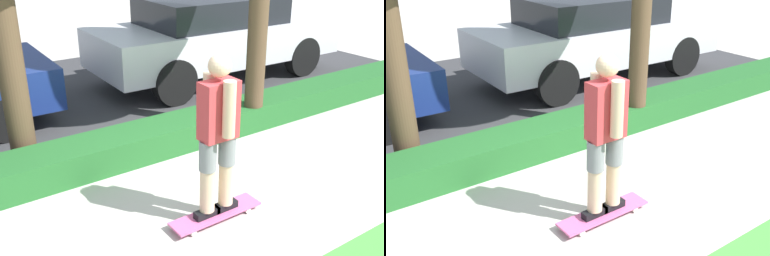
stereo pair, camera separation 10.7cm
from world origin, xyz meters
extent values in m
plane|color=#BCB7AD|center=(0.00, 0.00, 0.00)|extent=(60.00, 60.00, 0.00)
cube|color=#38383A|center=(0.00, 4.20, 0.00)|extent=(12.65, 5.00, 0.01)
cube|color=#236028|center=(0.00, 1.60, 0.18)|extent=(12.65, 0.60, 0.36)
cube|color=#DB5B93|center=(-0.25, -0.04, 0.07)|extent=(0.97, 0.24, 0.02)
cylinder|color=silver|center=(0.08, -0.13, 0.03)|extent=(0.06, 0.04, 0.06)
cylinder|color=silver|center=(0.08, 0.05, 0.03)|extent=(0.06, 0.04, 0.06)
cylinder|color=silver|center=(-0.58, -0.13, 0.03)|extent=(0.06, 0.04, 0.06)
cylinder|color=silver|center=(-0.58, 0.05, 0.03)|extent=(0.06, 0.04, 0.06)
cube|color=black|center=(-0.36, -0.04, 0.12)|extent=(0.26, 0.09, 0.07)
cylinder|color=beige|center=(-0.36, -0.04, 0.51)|extent=(0.14, 0.14, 0.73)
cylinder|color=gray|center=(-0.36, -0.04, 0.73)|extent=(0.16, 0.16, 0.29)
cube|color=black|center=(-0.14, -0.04, 0.12)|extent=(0.26, 0.09, 0.07)
cylinder|color=beige|center=(-0.14, -0.04, 0.51)|extent=(0.14, 0.14, 0.73)
cylinder|color=gray|center=(-0.14, -0.04, 0.73)|extent=(0.16, 0.16, 0.29)
cube|color=#C6383D|center=(-0.25, -0.04, 1.15)|extent=(0.35, 0.19, 0.54)
cylinder|color=beige|center=(-0.25, -0.18, 1.20)|extent=(0.11, 0.11, 0.51)
cylinder|color=beige|center=(-0.25, 0.11, 1.20)|extent=(0.11, 0.11, 0.51)
sphere|color=beige|center=(-0.25, -0.04, 1.55)|extent=(0.21, 0.21, 0.21)
cylinder|color=brown|center=(-1.47, 2.14, 1.31)|extent=(0.30, 0.30, 2.63)
cylinder|color=brown|center=(1.51, 1.44, 1.56)|extent=(0.26, 0.26, 3.13)
cylinder|color=black|center=(-1.46, 3.02, 0.30)|extent=(0.61, 0.23, 0.61)
cube|color=silver|center=(2.60, 3.75, 0.72)|extent=(4.75, 1.91, 0.68)
cube|color=black|center=(2.46, 3.75, 1.29)|extent=(2.48, 1.65, 0.47)
cylinder|color=black|center=(4.06, 2.91, 0.38)|extent=(0.76, 0.22, 0.76)
cylinder|color=black|center=(4.06, 4.59, 0.38)|extent=(0.76, 0.22, 0.76)
cylinder|color=black|center=(1.14, 2.91, 0.38)|extent=(0.76, 0.22, 0.76)
cylinder|color=black|center=(1.14, 4.59, 0.38)|extent=(0.76, 0.22, 0.76)
camera|label=1|loc=(-2.51, -2.95, 2.58)|focal=42.00mm
camera|label=2|loc=(-2.60, -2.89, 2.58)|focal=42.00mm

